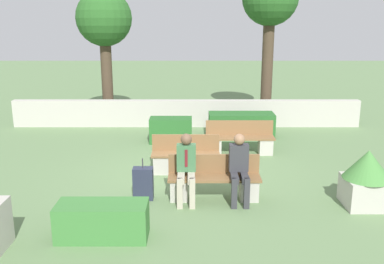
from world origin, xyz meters
name	(u,v)px	position (x,y,z in m)	size (l,w,h in m)	color
ground_plane	(184,174)	(0.00, 0.00, 0.00)	(60.00, 60.00, 0.00)	#607F51
perimeter_wall	(186,113)	(0.00, 4.76, 0.46)	(11.77, 0.30, 0.91)	#B7B2A8
bench_front	(214,182)	(0.64, -1.42, 0.34)	(1.86, 0.48, 0.88)	brown
bench_left_side	(186,159)	(0.04, 0.15, 0.33)	(1.62, 0.49, 0.88)	brown
bench_right_side	(240,141)	(1.50, 1.65, 0.34)	(1.85, 0.48, 0.88)	brown
person_seated_man	(186,165)	(0.08, -1.56, 0.77)	(0.38, 0.64, 1.37)	#B2A893
person_seated_woman	(239,165)	(1.13, -1.56, 0.76)	(0.38, 0.64, 1.37)	#333338
hedge_block_near_left	(103,221)	(-1.29, -3.06, 0.30)	(1.50, 0.61, 0.61)	#3D7A38
hedge_block_near_right	(241,125)	(1.73, 3.43, 0.37)	(2.02, 0.79, 0.74)	#286028
hedge_block_mid_left	(171,130)	(-0.43, 2.77, 0.37)	(1.25, 0.61, 0.74)	#286028
planter_corner_left	(367,177)	(3.57, -1.78, 0.60)	(0.92, 0.92, 1.13)	#B7B2A8
suitcase	(143,183)	(-0.79, -1.46, 0.33)	(0.40, 0.23, 0.87)	#282D42
tree_leftmost	(104,22)	(-2.89, 5.97, 3.49)	(1.97, 1.97, 4.60)	#473828
tree_center_left	(270,2)	(2.96, 6.26, 4.16)	(2.01, 2.01, 5.34)	#473828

